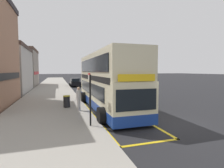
% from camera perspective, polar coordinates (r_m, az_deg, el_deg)
% --- Properties ---
extents(ground_plane, '(260.00, 260.00, 0.00)m').
position_cam_1_polar(ground_plane, '(41.22, -8.71, 0.07)').
color(ground_plane, black).
extents(pavement_near, '(6.00, 76.00, 0.14)m').
position_cam_1_polar(pavement_near, '(40.75, -18.48, -0.06)').
color(pavement_near, gray).
rests_on(pavement_near, ground).
extents(double_decker_bus, '(3.26, 11.40, 4.40)m').
position_cam_1_polar(double_decker_bus, '(14.15, -1.89, 0.31)').
color(double_decker_bus, beige).
rests_on(double_decker_bus, ground).
extents(bus_bay_markings, '(2.92, 14.04, 0.01)m').
position_cam_1_polar(bus_bay_markings, '(14.16, -1.88, -8.12)').
color(bus_bay_markings, gold).
rests_on(bus_bay_markings, ground).
extents(bus_stop_sign, '(0.09, 0.51, 2.80)m').
position_cam_1_polar(bus_stop_sign, '(9.37, -7.19, -3.62)').
color(bus_stop_sign, black).
rests_on(bus_stop_sign, pavement_near).
extents(terrace_annex, '(7.40, 9.52, 8.27)m').
position_cam_1_polar(terrace_annex, '(39.18, -28.73, 4.77)').
color(terrace_annex, gray).
rests_on(terrace_annex, ground).
extents(parked_car_grey_kerbside, '(2.09, 4.20, 1.62)m').
position_cam_1_polar(parked_car_grey_kerbside, '(48.90, -4.50, 1.71)').
color(parked_car_grey_kerbside, slate).
rests_on(parked_car_grey_kerbside, ground).
extents(parked_car_white_ahead, '(2.09, 4.20, 1.62)m').
position_cam_1_polar(parked_car_white_ahead, '(28.34, 5.94, -0.23)').
color(parked_car_white_ahead, silver).
rests_on(parked_car_white_ahead, ground).
extents(parked_car_black_behind, '(2.09, 4.20, 1.62)m').
position_cam_1_polar(parked_car_black_behind, '(34.39, -11.94, 0.51)').
color(parked_car_black_behind, black).
rests_on(parked_car_black_behind, ground).
extents(pedestrian_waiting_near_sign, '(0.34, 0.34, 1.75)m').
position_cam_1_polar(pedestrian_waiting_near_sign, '(13.05, -10.83, -4.40)').
color(pedestrian_waiting_near_sign, '#B7B2AD').
rests_on(pedestrian_waiting_near_sign, pavement_near).
extents(litter_bin, '(0.54, 0.54, 0.95)m').
position_cam_1_polar(litter_bin, '(14.53, -14.56, -5.49)').
color(litter_bin, black).
rests_on(litter_bin, pavement_near).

